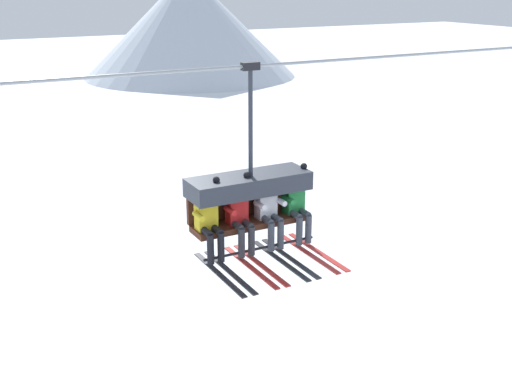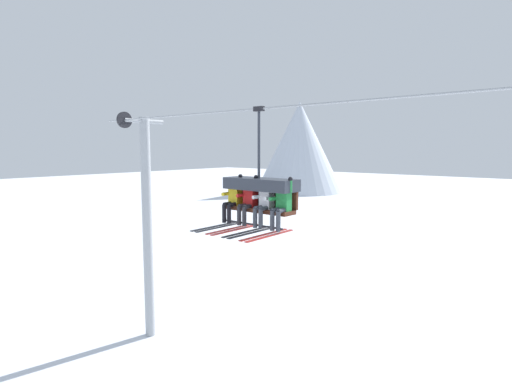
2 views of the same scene
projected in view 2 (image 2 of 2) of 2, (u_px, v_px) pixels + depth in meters
The scene contains 8 objects.
mountain_peak_west at pixel (299, 147), 65.30m from camera, with size 14.39×14.39×14.63m.
lift_tower_near at pixel (147, 223), 14.76m from camera, with size 0.36×1.88×8.34m.
lift_cable at pixel (309, 105), 8.97m from camera, with size 16.97×0.05×0.05m.
chairlift_chair at pixel (261, 189), 10.18m from camera, with size 2.02×0.74×2.95m.
skier_yellow at pixel (232, 199), 10.55m from camera, with size 0.48×1.70×1.34m.
skier_red at pixel (247, 200), 10.21m from camera, with size 0.48×1.70×1.34m.
skier_white at pixel (263, 203), 9.87m from camera, with size 0.46×1.70×1.23m.
skier_green at pixel (281, 204), 9.53m from camera, with size 0.48×1.70×1.34m.
Camera 2 is at (4.97, -8.56, 7.09)m, focal length 28.00 mm.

